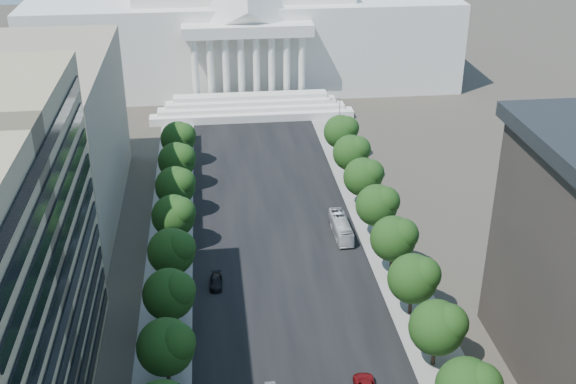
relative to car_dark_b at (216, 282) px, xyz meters
name	(u,v)px	position (x,y,z in m)	size (l,w,h in m)	color
road_asphalt	(274,225)	(11.19, 19.24, -0.70)	(30.00, 260.00, 0.01)	black
sidewalk_left	(171,231)	(-7.81, 19.24, -0.70)	(8.00, 260.00, 0.02)	gray
sidewalk_right	(373,219)	(30.19, 19.24, -0.70)	(8.00, 260.00, 0.02)	gray
capitol	(242,9)	(11.19, 114.13, 19.31)	(120.00, 56.00, 73.00)	white
office_block_left_far	(8,142)	(-36.81, 29.24, 14.30)	(38.00, 52.00, 30.00)	gray
tree_l_d	(168,346)	(-6.47, -22.96, 5.75)	(7.79, 7.60, 9.97)	#33261C
tree_l_e	(171,293)	(-6.47, -10.96, 5.75)	(7.79, 7.60, 9.97)	#33261C
tree_l_f	(173,250)	(-6.47, 1.04, 5.75)	(7.79, 7.60, 9.97)	#33261C
tree_l_g	(175,215)	(-6.47, 13.04, 5.75)	(7.79, 7.60, 9.97)	#33261C
tree_l_h	(177,185)	(-6.47, 25.04, 5.75)	(7.79, 7.60, 9.97)	#33261C
tree_l_i	(178,160)	(-6.47, 37.04, 5.75)	(7.79, 7.60, 9.97)	#33261C
tree_l_j	(179,138)	(-6.47, 49.04, 5.75)	(7.79, 7.60, 9.97)	#33261C
tree_r_d	(440,326)	(29.53, -22.96, 5.75)	(7.79, 7.60, 9.97)	#33261C
tree_r_e	(415,278)	(29.53, -10.96, 5.75)	(7.79, 7.60, 9.97)	#33261C
tree_r_f	(395,238)	(29.53, 1.04, 5.75)	(7.79, 7.60, 9.97)	#33261C
tree_r_g	(379,204)	(29.53, 13.04, 5.75)	(7.79, 7.60, 9.97)	#33261C
tree_r_h	(365,176)	(29.53, 25.04, 5.75)	(7.79, 7.60, 9.97)	#33261C
tree_r_i	(353,152)	(29.53, 37.04, 5.75)	(7.79, 7.60, 9.97)	#33261C
tree_r_j	(342,131)	(29.53, 49.04, 5.75)	(7.79, 7.60, 9.97)	#33261C
streetlight_c	(425,280)	(31.09, -10.76, 5.12)	(2.61, 0.44, 9.00)	gray
streetlight_d	(386,204)	(31.09, 14.24, 5.12)	(2.61, 0.44, 9.00)	gray
streetlight_e	(358,150)	(31.09, 39.24, 5.12)	(2.61, 0.44, 9.00)	gray
streetlight_f	(337,110)	(31.09, 64.24, 5.12)	(2.61, 0.44, 9.00)	gray
car_dark_b	(216,282)	(0.00, 0.00, 0.00)	(1.97, 4.84, 1.41)	black
city_bus	(341,227)	(23.04, 14.15, 0.85)	(2.62, 11.18, 3.11)	silver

